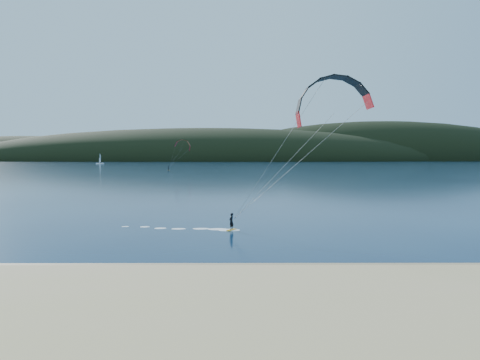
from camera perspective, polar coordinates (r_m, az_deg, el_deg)
The scene contains 6 objects.
ground at distance 22.15m, azimuth -8.75°, elevation -14.42°, with size 1800.00×1800.00×0.00m, color #061732.
wet_sand at distance 26.43m, azimuth -7.28°, elevation -11.42°, with size 220.00×2.50×0.10m.
headland at distance 766.21m, azimuth -0.41°, elevation 2.50°, with size 1200.00×310.00×140.00m.
kitesurfer_near at distance 34.98m, azimuth 10.82°, elevation 7.48°, with size 21.85×8.33×13.16m.
kitesurfer_far at distance 217.16m, azimuth -7.52°, elevation 4.16°, with size 12.23×5.97×14.29m.
sailboat at distance 440.97m, azimuth -17.76°, elevation 2.10°, with size 7.28×4.73×10.44m.
Camera 1 is at (3.18, -20.90, 6.62)m, focal length 32.80 mm.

